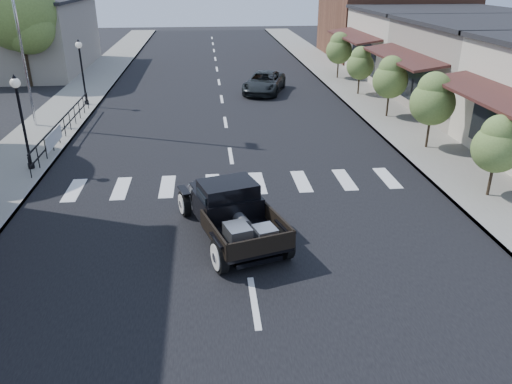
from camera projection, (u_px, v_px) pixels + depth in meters
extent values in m
plane|color=black|center=(244.00, 239.00, 14.17)|extent=(120.00, 120.00, 0.00)
cube|color=black|center=(223.00, 108.00, 27.81)|extent=(14.00, 80.00, 0.02)
cube|color=gray|center=(66.00, 110.00, 27.01)|extent=(3.00, 80.00, 0.15)
cube|color=gray|center=(371.00, 103.00, 28.57)|extent=(3.00, 80.00, 0.15)
cube|color=gray|center=(15.00, 37.00, 37.26)|extent=(10.00, 12.00, 5.00)
cube|color=gray|center=(506.00, 69.00, 26.46)|extent=(10.00, 9.00, 4.50)
cube|color=beige|center=(434.00, 46.00, 34.65)|extent=(10.00, 9.00, 4.50)
cube|color=brown|center=(393.00, 15.00, 43.28)|extent=(11.00, 10.00, 7.00)
imported|color=black|center=(264.00, 83.00, 31.02)|extent=(3.39, 4.97, 1.26)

